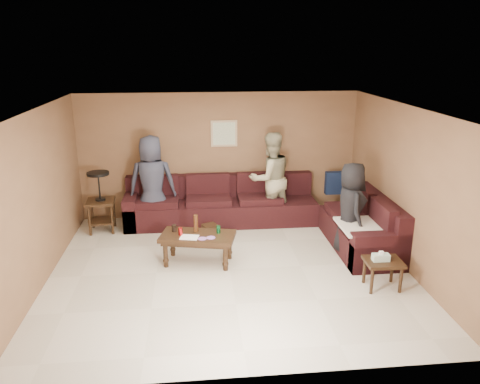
{
  "coord_description": "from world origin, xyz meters",
  "views": [
    {
      "loc": [
        -0.51,
        -6.61,
        3.37
      ],
      "look_at": [
        0.25,
        0.85,
        1.0
      ],
      "focal_mm": 35.0,
      "sensor_mm": 36.0,
      "label": 1
    }
  ],
  "objects_px": {
    "person_middle": "(270,179)",
    "person_right": "(351,209)",
    "coffee_table": "(198,239)",
    "sectional_sofa": "(266,215)",
    "end_table_left": "(100,201)",
    "side_table_right": "(383,264)",
    "person_left": "(152,182)",
    "waste_bin": "(210,232)"
  },
  "relations": [
    {
      "from": "person_right",
      "to": "side_table_right",
      "type": "bearing_deg",
      "value": -175.69
    },
    {
      "from": "end_table_left",
      "to": "person_left",
      "type": "distance_m",
      "value": 1.01
    },
    {
      "from": "coffee_table",
      "to": "person_left",
      "type": "distance_m",
      "value": 1.89
    },
    {
      "from": "coffee_table",
      "to": "side_table_right",
      "type": "xyz_separation_m",
      "value": [
        2.62,
        -1.09,
        -0.04
      ]
    },
    {
      "from": "sectional_sofa",
      "to": "person_left",
      "type": "bearing_deg",
      "value": 168.75
    },
    {
      "from": "waste_bin",
      "to": "person_right",
      "type": "distance_m",
      "value": 2.5
    },
    {
      "from": "person_left",
      "to": "person_right",
      "type": "xyz_separation_m",
      "value": [
        3.34,
        -1.5,
        -0.11
      ]
    },
    {
      "from": "person_middle",
      "to": "person_left",
      "type": "bearing_deg",
      "value": -16.98
    },
    {
      "from": "sectional_sofa",
      "to": "person_middle",
      "type": "relative_size",
      "value": 2.58
    },
    {
      "from": "end_table_left",
      "to": "person_left",
      "type": "xyz_separation_m",
      "value": [
        0.96,
        0.09,
        0.3
      ]
    },
    {
      "from": "person_right",
      "to": "coffee_table",
      "type": "bearing_deg",
      "value": 92.99
    },
    {
      "from": "waste_bin",
      "to": "person_right",
      "type": "bearing_deg",
      "value": -18.37
    },
    {
      "from": "waste_bin",
      "to": "person_middle",
      "type": "relative_size",
      "value": 0.16
    },
    {
      "from": "waste_bin",
      "to": "person_middle",
      "type": "distance_m",
      "value": 1.61
    },
    {
      "from": "person_left",
      "to": "person_right",
      "type": "distance_m",
      "value": 3.67
    },
    {
      "from": "end_table_left",
      "to": "waste_bin",
      "type": "height_order",
      "value": "end_table_left"
    },
    {
      "from": "sectional_sofa",
      "to": "end_table_left",
      "type": "relative_size",
      "value": 4.05
    },
    {
      "from": "sectional_sofa",
      "to": "person_middle",
      "type": "height_order",
      "value": "person_middle"
    },
    {
      "from": "end_table_left",
      "to": "waste_bin",
      "type": "xyz_separation_m",
      "value": [
        2.01,
        -0.65,
        -0.45
      ]
    },
    {
      "from": "person_left",
      "to": "coffee_table",
      "type": "bearing_deg",
      "value": 116.01
    },
    {
      "from": "side_table_right",
      "to": "person_right",
      "type": "relative_size",
      "value": 0.37
    },
    {
      "from": "coffee_table",
      "to": "side_table_right",
      "type": "distance_m",
      "value": 2.84
    },
    {
      "from": "side_table_right",
      "to": "person_right",
      "type": "distance_m",
      "value": 1.29
    },
    {
      "from": "side_table_right",
      "to": "person_middle",
      "type": "distance_m",
      "value": 3.04
    },
    {
      "from": "end_table_left",
      "to": "side_table_right",
      "type": "xyz_separation_m",
      "value": [
        4.4,
        -2.64,
        -0.22
      ]
    },
    {
      "from": "sectional_sofa",
      "to": "side_table_right",
      "type": "relative_size",
      "value": 8.07
    },
    {
      "from": "sectional_sofa",
      "to": "person_left",
      "type": "distance_m",
      "value": 2.23
    },
    {
      "from": "person_middle",
      "to": "person_right",
      "type": "distance_m",
      "value": 1.88
    },
    {
      "from": "side_table_right",
      "to": "waste_bin",
      "type": "relative_size",
      "value": 1.98
    },
    {
      "from": "coffee_table",
      "to": "waste_bin",
      "type": "height_order",
      "value": "coffee_table"
    },
    {
      "from": "sectional_sofa",
      "to": "person_right",
      "type": "bearing_deg",
      "value": -41.41
    },
    {
      "from": "waste_bin",
      "to": "person_left",
      "type": "distance_m",
      "value": 1.49
    },
    {
      "from": "coffee_table",
      "to": "side_table_right",
      "type": "bearing_deg",
      "value": -22.58
    },
    {
      "from": "coffee_table",
      "to": "end_table_left",
      "type": "relative_size",
      "value": 1.11
    },
    {
      "from": "person_left",
      "to": "person_middle",
      "type": "distance_m",
      "value": 2.25
    },
    {
      "from": "sectional_sofa",
      "to": "end_table_left",
      "type": "height_order",
      "value": "end_table_left"
    },
    {
      "from": "person_left",
      "to": "person_middle",
      "type": "bearing_deg",
      "value": -179.83
    },
    {
      "from": "side_table_right",
      "to": "person_left",
      "type": "distance_m",
      "value": 4.42
    },
    {
      "from": "side_table_right",
      "to": "coffee_table",
      "type": "bearing_deg",
      "value": 157.42
    },
    {
      "from": "sectional_sofa",
      "to": "coffee_table",
      "type": "xyz_separation_m",
      "value": [
        -1.3,
        -1.22,
        0.09
      ]
    },
    {
      "from": "end_table_left",
      "to": "side_table_right",
      "type": "relative_size",
      "value": 1.99
    },
    {
      "from": "sectional_sofa",
      "to": "side_table_right",
      "type": "distance_m",
      "value": 2.66
    }
  ]
}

